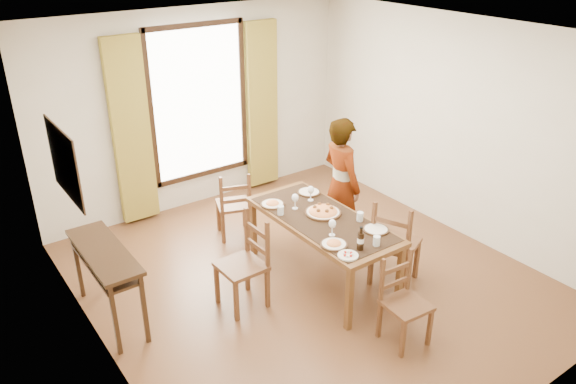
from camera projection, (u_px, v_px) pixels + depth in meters
ground at (308, 278)px, 6.33m from camera, size 5.00×5.00×0.00m
room_shell at (303, 147)px, 5.76m from camera, size 4.60×5.10×2.74m
console_table at (105, 260)px, 5.41m from camera, size 0.38×1.20×0.80m
dining_table at (322, 224)px, 6.07m from camera, size 0.81×1.84×0.76m
chair_west at (244, 266)px, 5.73m from camera, size 0.45×0.45×1.00m
chair_north at (234, 206)px, 7.03m from camera, size 0.51×0.51×0.90m
chair_south at (404, 304)px, 5.24m from camera, size 0.42×0.42×0.88m
chair_east at (394, 245)px, 6.06m from camera, size 0.60×0.60×1.03m
man at (341, 185)px, 6.64m from camera, size 0.65×0.47×1.65m
plate_sw at (334, 243)px, 5.51m from camera, size 0.27×0.27×0.05m
plate_se at (376, 228)px, 5.78m from camera, size 0.27×0.27×0.05m
plate_nw at (272, 203)px, 6.31m from camera, size 0.27×0.27×0.05m
plate_ne at (309, 191)px, 6.59m from camera, size 0.27×0.27×0.05m
pasta_platter at (323, 210)px, 6.11m from camera, size 0.40×0.40×0.10m
caprese_plate at (348, 254)px, 5.33m from camera, size 0.20×0.20×0.04m
wine_glass_a at (332, 227)px, 5.66m from camera, size 0.08×0.08×0.18m
wine_glass_b at (311, 193)px, 6.38m from camera, size 0.08×0.08×0.18m
wine_glass_c at (295, 201)px, 6.20m from camera, size 0.08×0.08×0.18m
tumbler_a at (360, 217)px, 5.96m from camera, size 0.07×0.07×0.10m
tumbler_b at (281, 210)px, 6.09m from camera, size 0.07×0.07×0.10m
tumbler_c at (377, 241)px, 5.50m from camera, size 0.07×0.07×0.10m
wine_bottle at (361, 238)px, 5.41m from camera, size 0.07×0.07×0.25m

